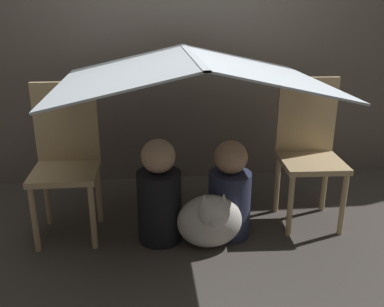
{
  "coord_description": "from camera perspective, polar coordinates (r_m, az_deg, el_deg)",
  "views": [
    {
      "loc": [
        -0.28,
        -2.33,
        1.43
      ],
      "look_at": [
        0.0,
        0.19,
        0.53
      ],
      "focal_mm": 40.0,
      "sensor_mm": 36.0,
      "label": 1
    }
  ],
  "objects": [
    {
      "name": "ground_plane",
      "position": [
        2.75,
        0.43,
        -11.81
      ],
      "size": [
        8.8,
        8.8,
        0.0
      ],
      "primitive_type": "plane",
      "color": "#47423D"
    },
    {
      "name": "wall_back",
      "position": [
        3.45,
        -1.75,
        16.58
      ],
      "size": [
        7.0,
        0.05,
        2.5
      ],
      "color": "#6B6056",
      "rests_on": "ground_plane"
    },
    {
      "name": "chair_left",
      "position": [
        2.8,
        -16.44,
        -0.24
      ],
      "size": [
        0.4,
        0.4,
        0.97
      ],
      "rotation": [
        0.0,
        0.0,
        -0.01
      ],
      "color": "#D1B27F",
      "rests_on": "ground_plane"
    },
    {
      "name": "chair_right",
      "position": [
        2.95,
        15.32,
        0.9
      ],
      "size": [
        0.42,
        0.42,
        0.97
      ],
      "rotation": [
        0.0,
        0.0,
        -0.06
      ],
      "color": "#D1B27F",
      "rests_on": "ground_plane"
    },
    {
      "name": "sheet_canopy",
      "position": [
        2.56,
        -0.0,
        11.11
      ],
      "size": [
        1.58,
        1.25,
        0.18
      ],
      "color": "silver"
    },
    {
      "name": "person_front",
      "position": [
        2.66,
        -4.37,
        -5.7
      ],
      "size": [
        0.27,
        0.27,
        0.67
      ],
      "color": "black",
      "rests_on": "ground_plane"
    },
    {
      "name": "person_second",
      "position": [
        2.73,
        5.04,
        -5.34
      ],
      "size": [
        0.27,
        0.27,
        0.64
      ],
      "color": "#2D3351",
      "rests_on": "ground_plane"
    },
    {
      "name": "dog",
      "position": [
        2.6,
        2.46,
        -8.79
      ],
      "size": [
        0.4,
        0.4,
        0.42
      ],
      "color": "silver",
      "rests_on": "ground_plane"
    }
  ]
}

